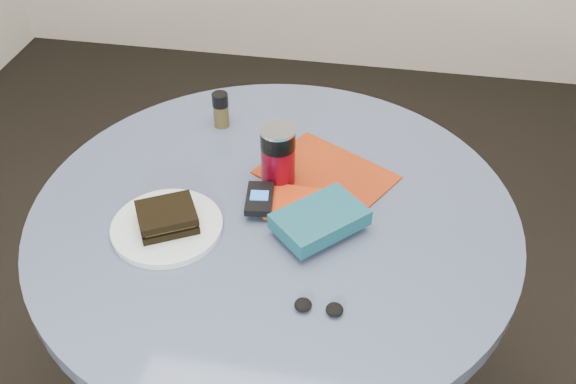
% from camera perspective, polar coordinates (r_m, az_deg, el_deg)
% --- Properties ---
extents(table, '(1.00, 1.00, 0.75)m').
position_cam_1_polar(table, '(1.43, -1.19, -6.42)').
color(table, black).
rests_on(table, ground).
extents(plate, '(0.26, 0.26, 0.01)m').
position_cam_1_polar(plate, '(1.29, -10.70, -3.07)').
color(plate, silver).
rests_on(plate, table).
extents(sandwich, '(0.14, 0.13, 0.04)m').
position_cam_1_polar(sandwich, '(1.27, -10.71, -2.21)').
color(sandwich, black).
rests_on(sandwich, plate).
extents(soda_can, '(0.09, 0.09, 0.14)m').
position_cam_1_polar(soda_can, '(1.34, -0.89, 3.20)').
color(soda_can, '#640513').
rests_on(soda_can, table).
extents(pepper_grinder, '(0.04, 0.04, 0.09)m').
position_cam_1_polar(pepper_grinder, '(1.54, -5.99, 7.30)').
color(pepper_grinder, '#413B1C').
rests_on(pepper_grinder, table).
extents(magazine, '(0.33, 0.30, 0.00)m').
position_cam_1_polar(magazine, '(1.40, 3.41, 1.52)').
color(magazine, maroon).
rests_on(magazine, table).
extents(red_book, '(0.16, 0.11, 0.01)m').
position_cam_1_polar(red_book, '(1.31, 1.58, -1.20)').
color(red_book, '#AF2F0D').
rests_on(red_book, magazine).
extents(novel, '(0.20, 0.20, 0.03)m').
position_cam_1_polar(novel, '(1.24, 2.85, -2.45)').
color(novel, '#124758').
rests_on(novel, red_book).
extents(mp3_player, '(0.06, 0.10, 0.02)m').
position_cam_1_polar(mp3_player, '(1.30, -2.55, -0.58)').
color(mp3_player, black).
rests_on(mp3_player, red_book).
extents(headphones, '(0.09, 0.03, 0.02)m').
position_cam_1_polar(headphones, '(1.13, 2.75, -10.20)').
color(headphones, black).
rests_on(headphones, table).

